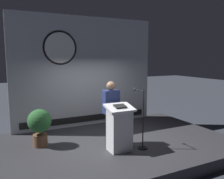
% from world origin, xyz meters
% --- Properties ---
extents(ground_plane, '(40.00, 40.00, 0.00)m').
position_xyz_m(ground_plane, '(0.00, 0.00, 0.00)').
color(ground_plane, '#383D47').
extents(stage_platform, '(6.40, 4.00, 0.30)m').
position_xyz_m(stage_platform, '(0.00, 0.00, 0.15)').
color(stage_platform, '#333338').
rests_on(stage_platform, ground).
extents(banner_display, '(4.71, 0.12, 3.49)m').
position_xyz_m(banner_display, '(-0.02, 1.85, 2.05)').
color(banner_display, '#B2B7C1').
rests_on(banner_display, stage_platform).
extents(podium, '(0.64, 0.50, 1.13)m').
position_xyz_m(podium, '(-0.08, -0.57, 0.85)').
color(podium, silver).
rests_on(podium, stage_platform).
extents(speaker_person, '(0.40, 0.26, 1.62)m').
position_xyz_m(speaker_person, '(-0.08, -0.09, 1.13)').
color(speaker_person, black).
rests_on(speaker_person, stage_platform).
extents(microphone_stand, '(0.24, 0.55, 1.47)m').
position_xyz_m(microphone_stand, '(0.48, -0.67, 0.82)').
color(microphone_stand, black).
rests_on(microphone_stand, stage_platform).
extents(potted_plant, '(0.59, 0.59, 0.94)m').
position_xyz_m(potted_plant, '(-1.73, 0.57, 0.87)').
color(potted_plant, brown).
rests_on(potted_plant, stage_platform).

